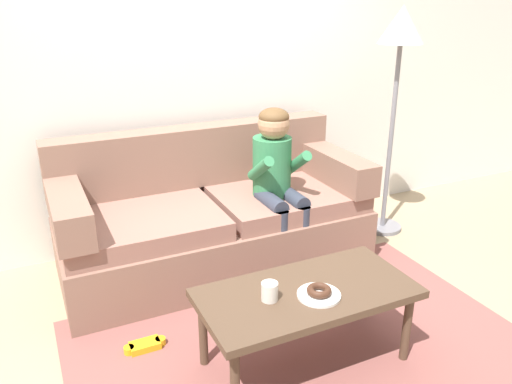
{
  "coord_description": "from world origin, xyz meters",
  "views": [
    {
      "loc": [
        -1.19,
        -2.18,
        1.78
      ],
      "look_at": [
        0.05,
        0.45,
        0.65
      ],
      "focal_mm": 35.7,
      "sensor_mm": 36.0,
      "label": 1
    }
  ],
  "objects_px": {
    "person_child": "(277,174)",
    "floor_lamp": "(400,50)",
    "coffee_table": "(307,298)",
    "donut": "(319,290)",
    "mug": "(270,291)",
    "toy_controller": "(145,346)",
    "couch": "(213,219)"
  },
  "relations": [
    {
      "from": "person_child",
      "to": "floor_lamp",
      "type": "bearing_deg",
      "value": 7.5
    },
    {
      "from": "coffee_table",
      "to": "floor_lamp",
      "type": "relative_size",
      "value": 0.62
    },
    {
      "from": "donut",
      "to": "floor_lamp",
      "type": "height_order",
      "value": "floor_lamp"
    },
    {
      "from": "person_child",
      "to": "mug",
      "type": "xyz_separation_m",
      "value": [
        -0.55,
        -0.99,
        -0.19
      ]
    },
    {
      "from": "donut",
      "to": "toy_controller",
      "type": "bearing_deg",
      "value": 145.13
    },
    {
      "from": "mug",
      "to": "toy_controller",
      "type": "distance_m",
      "value": 0.82
    },
    {
      "from": "couch",
      "to": "person_child",
      "type": "bearing_deg",
      "value": -27.59
    },
    {
      "from": "mug",
      "to": "floor_lamp",
      "type": "distance_m",
      "value": 2.17
    },
    {
      "from": "donut",
      "to": "floor_lamp",
      "type": "xyz_separation_m",
      "value": [
        1.38,
        1.2,
        0.94
      ]
    },
    {
      "from": "coffee_table",
      "to": "toy_controller",
      "type": "distance_m",
      "value": 0.92
    },
    {
      "from": "mug",
      "to": "floor_lamp",
      "type": "xyz_separation_m",
      "value": [
        1.6,
        1.13,
        0.93
      ]
    },
    {
      "from": "toy_controller",
      "to": "coffee_table",
      "type": "bearing_deg",
      "value": -16.31
    },
    {
      "from": "coffee_table",
      "to": "toy_controller",
      "type": "relative_size",
      "value": 4.73
    },
    {
      "from": "person_child",
      "to": "toy_controller",
      "type": "distance_m",
      "value": 1.36
    },
    {
      "from": "mug",
      "to": "floor_lamp",
      "type": "bearing_deg",
      "value": 35.13
    },
    {
      "from": "floor_lamp",
      "to": "mug",
      "type": "bearing_deg",
      "value": -144.87
    },
    {
      "from": "toy_controller",
      "to": "floor_lamp",
      "type": "xyz_separation_m",
      "value": [
        2.12,
        0.68,
        1.38
      ]
    },
    {
      "from": "person_child",
      "to": "donut",
      "type": "distance_m",
      "value": 1.13
    },
    {
      "from": "coffee_table",
      "to": "mug",
      "type": "relative_size",
      "value": 11.88
    },
    {
      "from": "person_child",
      "to": "toy_controller",
      "type": "height_order",
      "value": "person_child"
    },
    {
      "from": "coffee_table",
      "to": "floor_lamp",
      "type": "distance_m",
      "value": 2.07
    },
    {
      "from": "couch",
      "to": "toy_controller",
      "type": "bearing_deg",
      "value": -132.2
    },
    {
      "from": "coffee_table",
      "to": "toy_controller",
      "type": "height_order",
      "value": "coffee_table"
    },
    {
      "from": "couch",
      "to": "floor_lamp",
      "type": "relative_size",
      "value": 1.2
    },
    {
      "from": "floor_lamp",
      "to": "coffee_table",
      "type": "bearing_deg",
      "value": -141.02
    },
    {
      "from": "couch",
      "to": "coffee_table",
      "type": "relative_size",
      "value": 1.92
    },
    {
      "from": "couch",
      "to": "donut",
      "type": "relative_size",
      "value": 17.1
    },
    {
      "from": "mug",
      "to": "donut",
      "type": "bearing_deg",
      "value": -18.33
    },
    {
      "from": "toy_controller",
      "to": "floor_lamp",
      "type": "bearing_deg",
      "value": 33.26
    },
    {
      "from": "couch",
      "to": "donut",
      "type": "xyz_separation_m",
      "value": [
        0.06,
        -1.27,
        0.13
      ]
    },
    {
      "from": "floor_lamp",
      "to": "toy_controller",
      "type": "bearing_deg",
      "value": -162.13
    },
    {
      "from": "person_child",
      "to": "toy_controller",
      "type": "relative_size",
      "value": 4.87
    }
  ]
}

